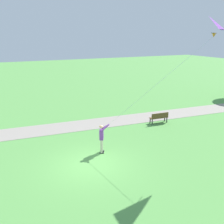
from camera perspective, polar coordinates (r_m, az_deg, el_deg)
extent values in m
plane|color=#569947|center=(13.91, -5.00, -11.90)|extent=(120.00, 120.00, 0.00)
cube|color=gray|center=(19.72, -5.75, -2.88)|extent=(5.09, 32.09, 0.02)
cube|color=#232328|center=(15.27, -2.25, -8.91)|extent=(0.21, 0.26, 0.06)
cylinder|color=beige|center=(15.10, -2.35, -7.47)|extent=(0.14, 0.14, 0.82)
cube|color=#232328|center=(15.06, -2.34, -9.31)|extent=(0.21, 0.26, 0.06)
cylinder|color=beige|center=(14.88, -2.44, -7.86)|extent=(0.14, 0.14, 0.82)
cube|color=#753899|center=(14.70, -2.43, -5.15)|extent=(0.46, 0.39, 0.60)
sphere|color=beige|center=(14.53, -2.45, -3.48)|extent=(0.22, 0.22, 0.22)
ellipsoid|color=tan|center=(14.52, -2.51, -3.33)|extent=(0.30, 0.30, 0.13)
cylinder|color=#753899|center=(14.60, -1.55, -3.41)|extent=(0.52, 0.37, 0.43)
cylinder|color=#753899|center=(14.44, -1.61, -3.66)|extent=(0.09, 0.56, 0.43)
sphere|color=beige|center=(14.46, -0.95, -3.06)|extent=(0.10, 0.10, 0.10)
pyramid|color=purple|center=(14.30, 20.94, 17.88)|extent=(1.72, 1.98, 0.72)
cone|color=orange|center=(14.23, 22.31, 15.95)|extent=(0.28, 0.28, 0.22)
cylinder|color=black|center=(14.23, 22.36, 16.39)|extent=(1.03, 1.47, 0.02)
cylinder|color=silver|center=(13.87, 10.35, 6.40)|extent=(2.63, 4.79, 4.96)
cube|color=brown|center=(20.23, 10.65, -1.25)|extent=(0.57, 1.53, 0.05)
cube|color=brown|center=(20.01, 10.96, -0.80)|extent=(0.17, 1.50, 0.40)
cube|color=#2D2D33|center=(20.11, 8.74, -1.94)|extent=(0.06, 0.06, 0.45)
cube|color=#2D2D33|center=(19.85, 9.18, -2.22)|extent=(0.06, 0.06, 0.45)
cube|color=#2D2D33|center=(20.77, 11.97, -1.50)|extent=(0.06, 0.06, 0.45)
cube|color=#2D2D33|center=(20.52, 12.45, -1.76)|extent=(0.06, 0.06, 0.45)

